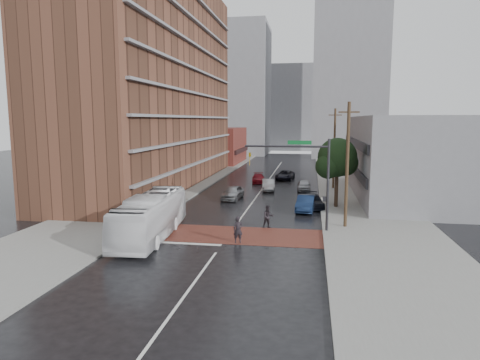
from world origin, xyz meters
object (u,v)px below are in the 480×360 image
Objects in this scene: pedestrian_a at (238,230)px; car_travel_b at (268,185)px; car_travel_c at (258,178)px; car_parked_near at (306,203)px; transit_bus at (151,216)px; car_parked_far at (304,185)px; car_travel_a at (232,193)px; pedestrian_b at (268,217)px; suv_travel at (285,175)px; car_parked_mid at (312,201)px.

pedestrian_a is 22.88m from car_travel_b.
car_parked_near reaches higher than car_travel_c.
transit_bus is at bearing -112.60° from car_travel_b.
car_parked_far is (4.33, 0.71, -0.02)m from car_travel_b.
car_travel_a is 1.07× the size of car_travel_b.
car_travel_a is at bearing 80.97° from pedestrian_a.
car_travel_a is (-3.42, 16.28, -0.18)m from pedestrian_a.
pedestrian_b is 0.41× the size of car_parked_near.
pedestrian_b is at bearing -88.28° from car_travel_c.
pedestrian_b reaches higher than car_travel_c.
suv_travel is at bearing 67.56° from pedestrian_b.
car_travel_a reaches higher than suv_travel.
pedestrian_b is 25.07m from car_travel_c.
car_parked_mid is at bearing 45.05° from pedestrian_b.
car_parked_near is at bearing 44.38° from pedestrian_b.
pedestrian_b reaches higher than car_travel_b.
transit_bus reaches higher than car_parked_mid.
pedestrian_b is 0.41× the size of car_travel_a.
car_travel_c is (1.24, 12.99, -0.15)m from car_travel_a.
pedestrian_a is at bearing -92.84° from car_travel_c.
car_travel_c is (-2.01, 6.39, -0.08)m from car_travel_b.
pedestrian_a is 0.41× the size of car_parked_near.
transit_bus is 2.75× the size of car_travel_b.
pedestrian_a is 0.41× the size of car_parked_mid.
pedestrian_b is 18.47m from car_travel_b.
car_parked_mid is at bearing -13.60° from car_travel_a.
suv_travel is 21.57m from car_parked_near.
car_parked_far is (7.58, 7.31, -0.09)m from car_travel_a.
transit_bus reaches higher than pedestrian_a.
pedestrian_a is 23.95m from car_parked_far.
pedestrian_a is 16.64m from car_travel_a.
suv_travel is 1.21× the size of car_parked_far.
car_parked_mid is (7.36, -15.95, 0.05)m from car_travel_c.
car_parked_mid is at bearing -85.17° from car_parked_far.
car_parked_far is (-1.02, 10.26, 0.01)m from car_parked_mid.
car_parked_near is at bearing -74.28° from car_travel_b.
car_travel_a is (-5.08, 11.78, -0.16)m from pedestrian_b.
car_parked_far is (2.89, -9.23, 0.01)m from suv_travel.
car_travel_c is at bearing 104.74° from car_parked_mid.
car_parked_mid is (3.91, -19.49, -0.01)m from suv_travel.
car_travel_a is 13.05m from car_travel_c.
car_travel_b is 10.05m from suv_travel.
car_parked_near is 12.09m from car_parked_far.
transit_bus reaches higher than car_parked_near.
car_parked_mid is at bearing -70.95° from suv_travel.
transit_bus is 6.23× the size of pedestrian_b.
car_parked_far is at bearing 59.31° from pedestrian_b.
pedestrian_b reaches higher than car_parked_far.
car_parked_near is 1.14× the size of car_parked_far.
car_travel_c is at bearing 137.28° from car_parked_far.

